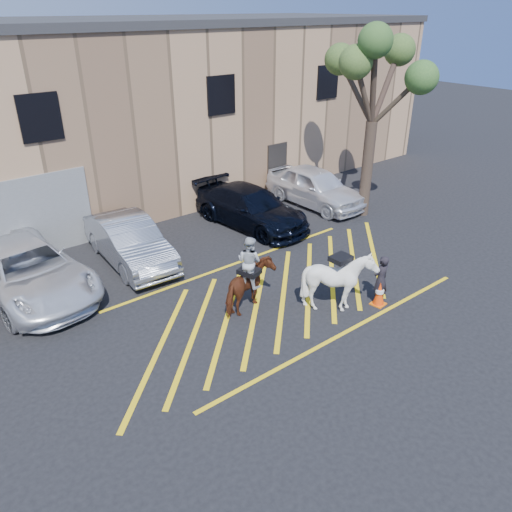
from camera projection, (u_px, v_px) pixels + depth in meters
ground at (277, 290)px, 15.21m from camera, size 90.00×90.00×0.00m
car_white_pickup at (27, 271)px, 14.69m from camera, size 3.21×5.89×1.57m
car_silver_sedan at (130, 242)px, 16.55m from camera, size 1.88×4.69×1.52m
car_blue_suv at (251, 207)px, 19.39m from camera, size 2.60×5.32×1.49m
car_white_suv at (315, 187)px, 21.38m from camera, size 2.01×4.81×1.63m
handler at (381, 279)px, 14.30m from camera, size 0.56×0.38×1.49m
warehouse at (100, 110)px, 21.91m from camera, size 32.42×10.20×7.30m
hatching_zone at (283, 294)px, 15.00m from camera, size 12.60×5.12×0.01m
mounted_bay at (249, 281)px, 13.86m from camera, size 1.87×1.28×2.26m
saddled_white at (339, 281)px, 13.87m from camera, size 1.52×1.70×1.82m
traffic_cone at (379, 293)px, 14.34m from camera, size 0.43×0.43×0.73m
tree at (377, 69)px, 18.19m from camera, size 3.99×4.37×7.31m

